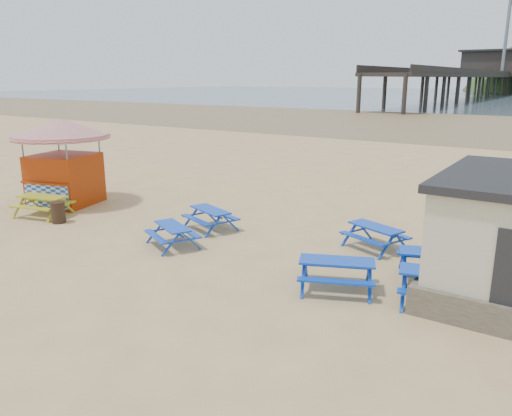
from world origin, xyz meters
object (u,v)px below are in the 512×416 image
Objects in this scene: picnic_table_yellow at (43,206)px; ice_cream_kiosk at (62,151)px; litter_bin at (58,212)px; picnic_table_blue_b at (375,237)px; picnic_table_blue_a at (210,219)px.

ice_cream_kiosk reaches higher than picnic_table_yellow.
litter_bin is (1.38, -0.29, 0.00)m from picnic_table_yellow.
picnic_table_blue_b is 13.22m from picnic_table_yellow.
picnic_table_blue_a is 0.99× the size of picnic_table_blue_b.
picnic_table_blue_b is at bearing 1.63° from picnic_table_yellow.
ice_cream_kiosk is (-7.78, -0.50, 1.99)m from picnic_table_blue_a.
picnic_table_yellow is at bearing -77.70° from ice_cream_kiosk.
picnic_table_yellow reaches higher than litter_bin.
ice_cream_kiosk is at bearing 137.97° from litter_bin.
picnic_table_blue_b is at bearing 32.36° from picnic_table_blue_a.
ice_cream_kiosk reaches higher than picnic_table_blue_a.
litter_bin is at bearing -57.19° from ice_cream_kiosk.
ice_cream_kiosk is at bearing 103.43° from picnic_table_yellow.
ice_cream_kiosk is at bearing -151.41° from picnic_table_blue_b.
picnic_table_yellow is 2.79× the size of litter_bin.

